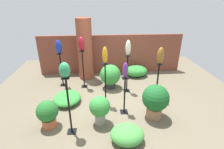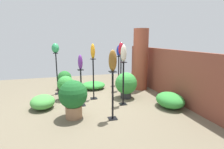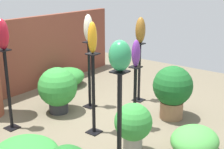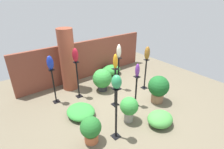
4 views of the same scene
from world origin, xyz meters
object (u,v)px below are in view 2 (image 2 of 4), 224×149
Objects in this scene: potted_plant_front_right at (126,84)px; potted_plant_back_center at (65,79)px; brick_pillar at (140,59)px; art_vase_jade at (55,48)px; pedestal_jade at (57,75)px; art_vase_bronze at (113,61)px; pedestal_ruby at (121,74)px; pedestal_bronze at (113,98)px; pedestal_amber at (93,81)px; art_vase_ruby at (121,49)px; pedestal_ivory at (123,85)px; art_vase_amber at (93,51)px; potted_plant_front_left at (73,97)px; art_vase_cobalt at (119,51)px; pedestal_cobalt at (119,72)px; art_vase_ivory at (124,53)px; art_vase_violet at (80,62)px; potted_plant_mid_left at (66,85)px; pedestal_violet at (81,89)px.

potted_plant_back_center is (-1.60, -1.85, -0.07)m from potted_plant_front_right.
brick_pillar is 6.94× the size of art_vase_jade.
pedestal_jade is 2.03× the size of potted_plant_back_center.
pedestal_ruby is at bearing 156.66° from art_vase_bronze.
pedestal_bronze is (2.19, -1.70, -0.59)m from brick_pillar.
art_vase_ruby is at bearing 121.38° from pedestal_amber.
art_vase_amber is (-0.72, -0.72, 0.93)m from pedestal_ivory.
pedestal_jade is 1.37m from pedestal_amber.
art_vase_bronze is (0.81, -0.55, 0.82)m from pedestal_ivory.
art_vase_jade is 0.70× the size of art_vase_ruby.
art_vase_jade is 0.35× the size of potted_plant_front_left.
art_vase_cobalt is 1.91m from potted_plant_front_right.
art_vase_amber is at bearing -41.92° from pedestal_cobalt.
art_vase_ivory reaches higher than pedestal_cobalt.
art_vase_violet is at bearing -150.39° from art_vase_bronze.
potted_plant_front_left is 1.33× the size of potted_plant_back_center.
potted_plant_front_left is at bearing -36.88° from art_vase_cobalt.
pedestal_amber is 2.10m from art_vase_cobalt.
pedestal_cobalt is at bearing 159.32° from art_vase_bronze.
potted_plant_back_center is (-2.93, -1.02, -0.14)m from pedestal_bronze.
pedestal_jade is 2.39m from art_vase_ruby.
potted_plant_back_center is (-0.56, 0.24, -0.26)m from pedestal_jade.
art_vase_violet is 0.54× the size of potted_plant_mid_left.
art_vase_ivory reaches higher than art_vase_bronze.
pedestal_jade is 0.73m from potted_plant_mid_left.
pedestal_violet is 1.46m from potted_plant_front_right.
pedestal_violet is 1.13× the size of potted_plant_front_left.
art_vase_jade is (-0.00, 0.00, 0.91)m from pedestal_jade.
pedestal_bronze is at bearing 29.61° from pedestal_violet.
pedestal_amber is 2.78× the size of art_vase_amber.
art_vase_ruby is at bearing 126.76° from art_vase_violet.
pedestal_jade reaches higher than pedestal_cobalt.
pedestal_bronze is 1.36m from art_vase_ivory.
brick_pillar is 0.91m from pedestal_ruby.
potted_plant_mid_left is (-0.89, -1.55, -0.12)m from pedestal_ivory.
pedestal_ruby is at bearing 163.72° from pedestal_ivory.
pedestal_violet is at bearing -150.39° from art_vase_bronze.
pedestal_ruby is 0.92m from art_vase_ruby.
pedestal_ivory is 0.60m from potted_plant_front_right.
pedestal_bronze is 1.82m from art_vase_amber.
potted_plant_mid_left is at bearing -119.94° from art_vase_ivory.
potted_plant_front_right is at bearing -8.23° from art_vase_ruby.
art_vase_violet is 0.89× the size of art_vase_ruby.
art_vase_ivory is at bearing 77.95° from pedestal_violet.
art_vase_jade is 0.43× the size of potted_plant_mid_left.
pedestal_amber is at bearing -58.62° from pedestal_ruby.
art_vase_ivory is (-0.81, 0.55, 0.95)m from pedestal_bronze.
pedestal_bronze is (2.37, 1.26, -0.12)m from pedestal_jade.
art_vase_cobalt is (-1.92, 1.73, 0.15)m from art_vase_violet.
art_vase_violet reaches higher than pedestal_violet.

